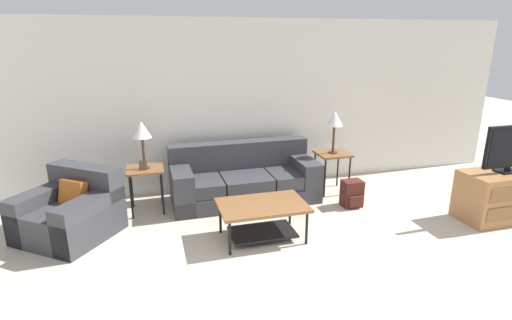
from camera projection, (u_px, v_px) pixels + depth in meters
name	position (u px, v px, depth m)	size (l,w,h in m)	color
wall_back	(247.00, 106.00, 6.20)	(9.09, 0.06, 2.60)	silver
couch	(244.00, 180.00, 5.90)	(2.12, 0.91, 0.82)	#38383D
armchair	(71.00, 213.00, 4.82)	(1.35, 1.34, 0.80)	#38383D
coffee_table	(262.00, 213.00, 4.72)	(1.03, 0.67, 0.45)	brown
side_table_left	(145.00, 173.00, 5.41)	(0.49, 0.46, 0.63)	brown
side_table_right	(332.00, 157.00, 6.13)	(0.49, 0.46, 0.63)	brown
table_lamp_left	(142.00, 131.00, 5.24)	(0.25, 0.25, 0.64)	#472D1E
table_lamp_right	(335.00, 120.00, 5.95)	(0.25, 0.25, 0.64)	#472D1E
tv_console	(502.00, 195.00, 5.26)	(1.13, 0.56, 0.65)	#A87042
television	(512.00, 147.00, 5.07)	(0.80, 0.20, 0.62)	black
backpack	(352.00, 194.00, 5.68)	(0.28, 0.29, 0.38)	#4C1E19
picture_frame	(143.00, 165.00, 5.30)	(0.10, 0.04, 0.13)	#4C3828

